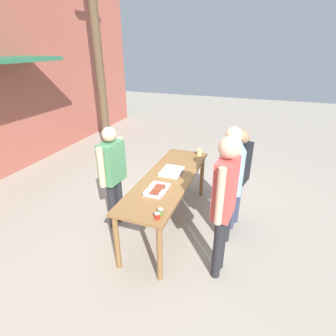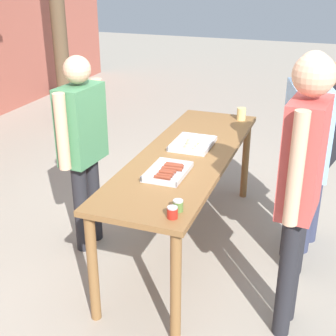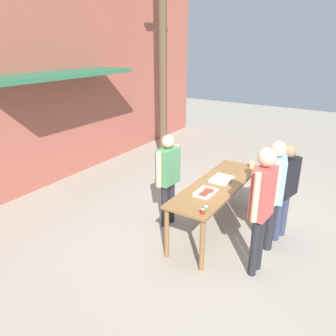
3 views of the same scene
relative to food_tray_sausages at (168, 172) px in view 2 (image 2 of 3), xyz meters
name	(u,v)px [view 2 (image 2 of 3)]	position (x,y,z in m)	size (l,w,h in m)	color
ground_plane	(185,244)	(0.44, 0.00, -0.87)	(24.00, 24.00, 0.00)	#A39989
serving_table	(186,165)	(0.44, 0.00, -0.12)	(2.29, 0.71, 0.85)	brown
food_tray_sausages	(168,172)	(0.00, 0.00, 0.00)	(0.38, 0.26, 0.04)	silver
food_tray_buns	(193,144)	(0.60, 0.00, 0.01)	(0.39, 0.31, 0.06)	silver
condiment_jar_mustard	(172,212)	(-0.58, -0.24, 0.02)	(0.07, 0.07, 0.07)	#B22319
condiment_jar_ketchup	(178,206)	(-0.49, -0.24, 0.02)	(0.07, 0.07, 0.07)	#567A38
beer_cup	(241,114)	(1.44, -0.23, 0.04)	(0.09, 0.09, 0.12)	#DBC67A
person_server_behind_table	(82,139)	(0.18, 0.79, 0.09)	(0.59, 0.25, 1.62)	#232328
person_customer_holding_hotdog	(301,175)	(-0.27, -0.92, 0.24)	(0.54, 0.24, 1.81)	#232328
person_customer_with_cup	(317,144)	(0.79, -0.97, 0.06)	(0.64, 0.35, 1.59)	#333851
person_customer_waiting_in_line	(304,148)	(0.47, -0.89, 0.13)	(0.67, 0.38, 1.70)	#232328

